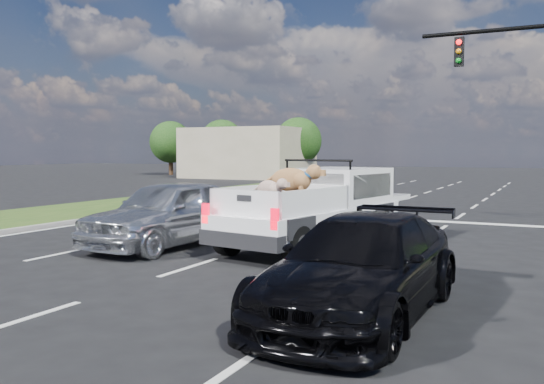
% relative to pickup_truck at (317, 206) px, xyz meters
% --- Properties ---
extents(ground, '(160.00, 160.00, 0.00)m').
position_rel_pickup_truck_xyz_m(ground, '(0.46, -3.61, -0.99)').
color(ground, black).
rests_on(ground, ground).
extents(road_markings, '(17.75, 60.00, 0.01)m').
position_rel_pickup_truck_xyz_m(road_markings, '(0.46, 2.95, -0.99)').
color(road_markings, silver).
rests_on(road_markings, ground).
extents(grass_median_left, '(5.00, 60.00, 0.10)m').
position_rel_pickup_truck_xyz_m(grass_median_left, '(-11.04, 2.39, -0.94)').
color(grass_median_left, '#234515').
rests_on(grass_median_left, ground).
extents(curb_left, '(0.15, 60.00, 0.14)m').
position_rel_pickup_truck_xyz_m(curb_left, '(-8.59, 2.39, -0.92)').
color(curb_left, gray).
rests_on(curb_left, ground).
extents(building_left, '(10.00, 8.00, 4.40)m').
position_rel_pickup_truck_xyz_m(building_left, '(-19.54, 32.39, 1.21)').
color(building_left, '#B7A88C').
rests_on(building_left, ground).
extents(tree_far_a, '(4.20, 4.20, 5.40)m').
position_rel_pickup_truck_xyz_m(tree_far_a, '(-29.54, 34.39, 2.29)').
color(tree_far_a, '#332114').
rests_on(tree_far_a, ground).
extents(tree_far_b, '(4.20, 4.20, 5.40)m').
position_rel_pickup_truck_xyz_m(tree_far_b, '(-23.54, 34.39, 2.29)').
color(tree_far_b, '#332114').
rests_on(tree_far_b, ground).
extents(tree_far_c, '(4.20, 4.20, 5.40)m').
position_rel_pickup_truck_xyz_m(tree_far_c, '(-15.54, 34.39, 2.29)').
color(tree_far_c, '#332114').
rests_on(tree_far_c, ground).
extents(pickup_truck, '(2.96, 5.94, 2.13)m').
position_rel_pickup_truck_xyz_m(pickup_truck, '(0.00, 0.00, 0.00)').
color(pickup_truck, black).
rests_on(pickup_truck, ground).
extents(silver_sedan, '(2.37, 5.00, 1.65)m').
position_rel_pickup_truck_xyz_m(silver_sedan, '(-3.25, -1.62, -0.17)').
color(silver_sedan, silver).
rests_on(silver_sedan, ground).
extents(black_coupe, '(2.11, 4.91, 1.41)m').
position_rel_pickup_truck_xyz_m(black_coupe, '(2.82, -5.37, -0.29)').
color(black_coupe, black).
rests_on(black_coupe, ground).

